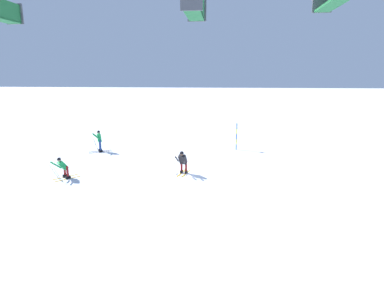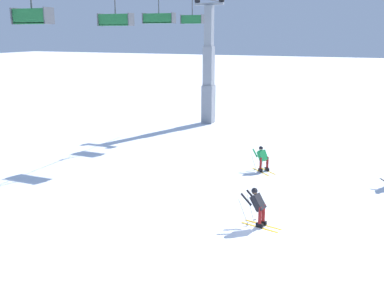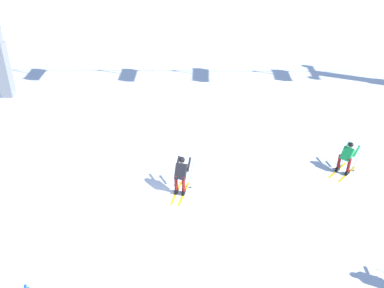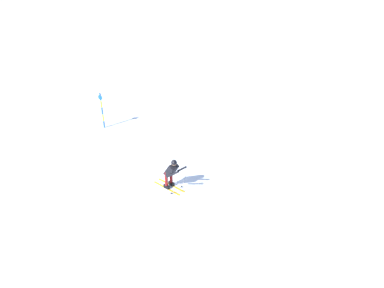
% 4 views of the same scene
% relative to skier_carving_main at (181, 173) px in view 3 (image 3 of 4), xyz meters
% --- Properties ---
extents(ground_plane, '(260.00, 260.00, 0.00)m').
position_rel_skier_carving_main_xyz_m(ground_plane, '(-0.63, -1.23, -0.88)').
color(ground_plane, white).
extents(skier_carving_main, '(0.90, 1.72, 1.65)m').
position_rel_skier_carving_main_xyz_m(skier_carving_main, '(0.00, 0.00, 0.00)').
color(skier_carving_main, yellow).
rests_on(skier_carving_main, ground_plane).
extents(skier_distant_uphill, '(1.50, 1.60, 1.46)m').
position_rel_skier_carving_main_xyz_m(skier_distant_uphill, '(6.93, 1.55, -0.12)').
color(skier_distant_uphill, yellow).
rests_on(skier_distant_uphill, ground_plane).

